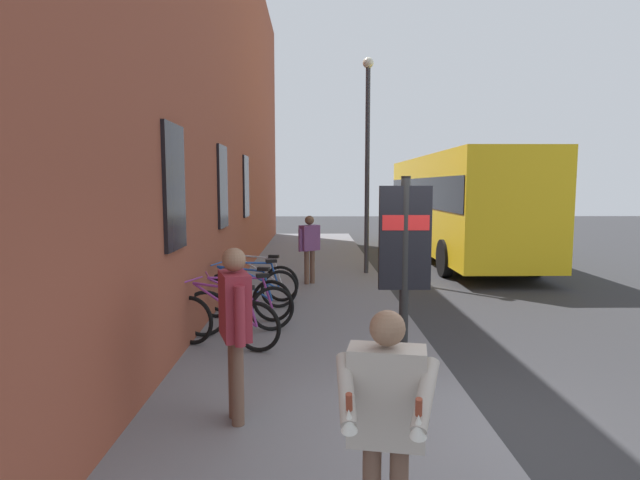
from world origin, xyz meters
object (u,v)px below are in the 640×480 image
(pedestrian_near_bus, at_px, (309,242))
(tourist_with_hotdogs, at_px, (386,412))
(bicycle_by_door, at_px, (224,321))
(city_bus, at_px, (456,201))
(bicycle_nearest_sign, at_px, (244,297))
(bicycle_leaning_wall, at_px, (257,281))
(transit_info_sign, at_px, (405,252))
(bicycle_under_window, at_px, (252,289))
(pedestrian_crossing_street, at_px, (235,317))
(street_lamp, at_px, (367,148))
(bicycle_far_end, at_px, (240,309))

(pedestrian_near_bus, height_order, tourist_with_hotdogs, pedestrian_near_bus)
(bicycle_by_door, xyz_separation_m, city_bus, (9.73, -5.98, 1.41))
(bicycle_nearest_sign, distance_m, bicycle_leaning_wall, 1.52)
(transit_info_sign, distance_m, pedestrian_near_bus, 6.67)
(bicycle_under_window, relative_size, tourist_with_hotdogs, 1.08)
(bicycle_by_door, height_order, bicycle_nearest_sign, same)
(bicycle_by_door, distance_m, transit_info_sign, 3.08)
(bicycle_under_window, distance_m, pedestrian_near_bus, 2.81)
(transit_info_sign, bearing_deg, bicycle_leaning_wall, 23.71)
(bicycle_by_door, xyz_separation_m, tourist_with_hotdogs, (-4.23, -1.69, 0.59))
(bicycle_leaning_wall, height_order, city_bus, city_bus)
(bicycle_by_door, distance_m, tourist_with_hotdogs, 4.59)
(bicycle_nearest_sign, height_order, transit_info_sign, transit_info_sign)
(pedestrian_crossing_street, height_order, street_lamp, street_lamp)
(bicycle_far_end, xyz_separation_m, transit_info_sign, (-2.45, -2.11, 1.21))
(pedestrian_near_bus, bearing_deg, bicycle_nearest_sign, 161.23)
(bicycle_nearest_sign, distance_m, transit_info_sign, 4.12)
(pedestrian_crossing_street, bearing_deg, pedestrian_near_bus, -5.39)
(bicycle_by_door, height_order, city_bus, city_bus)
(bicycle_under_window, bearing_deg, pedestrian_crossing_street, -175.23)
(bicycle_leaning_wall, xyz_separation_m, pedestrian_near_bus, (1.75, -1.05, 0.59))
(bicycle_nearest_sign, bearing_deg, city_bus, -35.87)
(bicycle_far_end, bearing_deg, pedestrian_near_bus, -14.46)
(tourist_with_hotdogs, bearing_deg, bicycle_far_end, 17.59)
(bicycle_under_window, xyz_separation_m, street_lamp, (4.05, -2.54, 2.88))
(bicycle_by_door, height_order, street_lamp, street_lamp)
(bicycle_far_end, distance_m, bicycle_under_window, 1.55)
(street_lamp, bearing_deg, bicycle_far_end, 155.52)
(transit_info_sign, bearing_deg, bicycle_under_window, 27.70)
(bicycle_under_window, relative_size, city_bus, 0.16)
(city_bus, bearing_deg, bicycle_under_window, 141.88)
(bicycle_nearest_sign, xyz_separation_m, city_bus, (8.17, -5.90, 1.41))
(city_bus, bearing_deg, bicycle_far_end, 146.97)
(bicycle_nearest_sign, relative_size, tourist_with_hotdogs, 1.09)
(bicycle_far_end, distance_m, tourist_with_hotdogs, 5.23)
(bicycle_nearest_sign, xyz_separation_m, tourist_with_hotdogs, (-5.79, -1.62, 0.59))
(tourist_with_hotdogs, bearing_deg, street_lamp, -5.32)
(bicycle_far_end, distance_m, transit_info_sign, 3.46)
(transit_info_sign, relative_size, street_lamp, 0.43)
(bicycle_by_door, height_order, bicycle_leaning_wall, same)
(bicycle_nearest_sign, height_order, tourist_with_hotdogs, tourist_with_hotdogs)
(pedestrian_near_bus, bearing_deg, bicycle_by_door, 166.25)
(bicycle_by_door, relative_size, city_bus, 0.16)
(city_bus, distance_m, pedestrian_crossing_street, 13.20)
(bicycle_leaning_wall, xyz_separation_m, street_lamp, (3.26, -2.55, 2.88))
(pedestrian_near_bus, xyz_separation_m, street_lamp, (1.51, -1.50, 2.28))
(pedestrian_crossing_street, xyz_separation_m, tourist_with_hotdogs, (-1.96, -1.18, -0.07))
(bicycle_far_end, bearing_deg, transit_info_sign, -139.27)
(bicycle_leaning_wall, height_order, pedestrian_near_bus, pedestrian_near_bus)
(city_bus, bearing_deg, pedestrian_crossing_street, 155.50)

